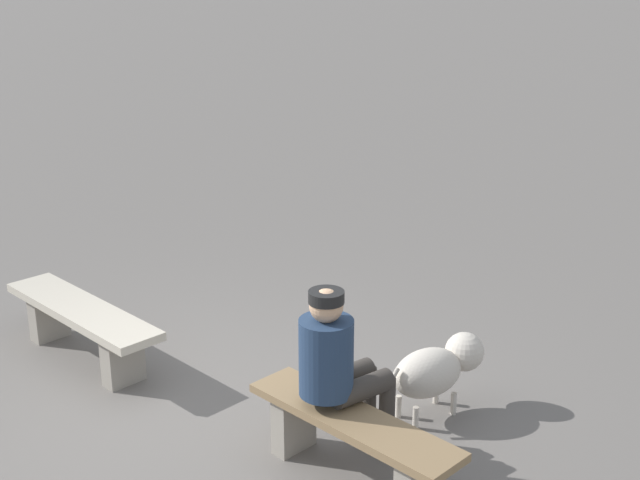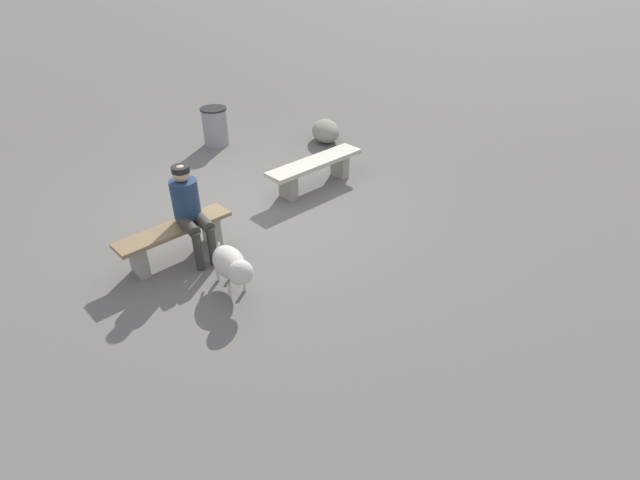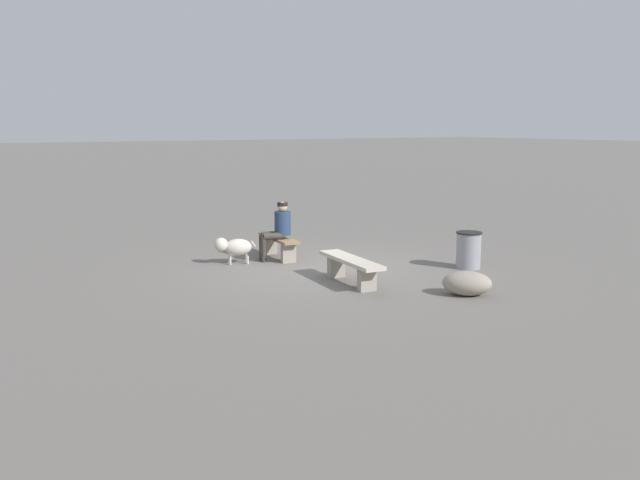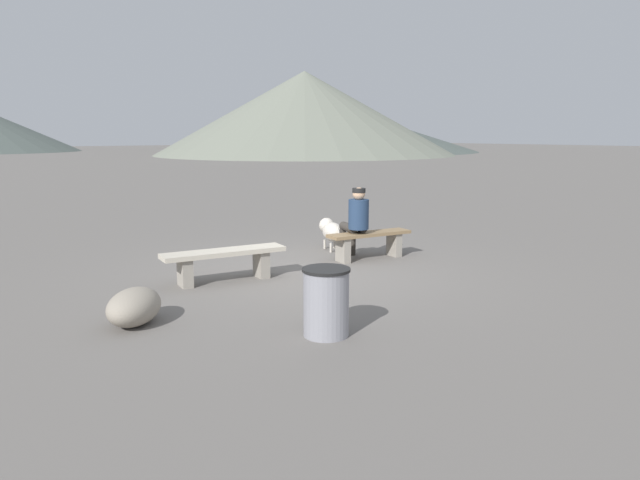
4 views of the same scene
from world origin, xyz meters
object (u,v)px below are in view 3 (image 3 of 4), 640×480
Objects in this scene: dog at (234,247)px; trash_bin at (469,250)px; bench_right at (279,244)px; boulder at (467,283)px; seated_person at (278,226)px; bench_left at (351,266)px.

trash_bin is at bearing 160.42° from dog.
boulder is (-4.51, -1.22, -0.11)m from bench_right.
bench_right is at bearing -15.67° from seated_person.
dog is 1.03× the size of boulder.
seated_person is 1.47× the size of dog.
seated_person reaches higher than boulder.
seated_person is 1.05m from dog.
bench_left is at bearing -163.39° from seated_person.
trash_bin reaches higher than boulder.
bench_left is 2.12m from boulder.
bench_right is 0.48m from seated_person.
seated_person is at bearing 46.66° from trash_bin.
trash_bin reaches higher than dog.
seated_person is (-0.20, 0.12, 0.42)m from bench_right.
bench_left is 2.96m from dog.
seated_person is (2.58, 0.12, 0.40)m from bench_left.
seated_person reaches higher than bench_left.
bench_left reaches higher than bench_right.
bench_left is 2.78m from bench_right.
bench_left is 2.17× the size of dog.
bench_right is (2.78, 0.00, -0.02)m from bench_left.
trash_bin is 0.89× the size of boulder.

